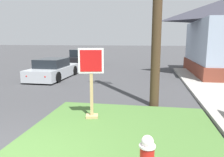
{
  "coord_description": "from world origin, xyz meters",
  "views": [
    {
      "loc": [
        2.65,
        -3.35,
        2.43
      ],
      "look_at": [
        1.62,
        2.64,
        1.33
      ],
      "focal_mm": 34.97,
      "sensor_mm": 36.0,
      "label": 1
    }
  ],
  "objects_px": {
    "parked_sedan_silver": "(53,70)",
    "pickup_truck_black": "(83,58)",
    "stop_sign": "(91,85)",
    "manhole_cover": "(67,116)"
  },
  "relations": [
    {
      "from": "stop_sign",
      "to": "parked_sedan_silver",
      "type": "relative_size",
      "value": 0.47
    },
    {
      "from": "stop_sign",
      "to": "parked_sedan_silver",
      "type": "height_order",
      "value": "stop_sign"
    },
    {
      "from": "manhole_cover",
      "to": "pickup_truck_black",
      "type": "distance_m",
      "value": 14.36
    },
    {
      "from": "manhole_cover",
      "to": "pickup_truck_black",
      "type": "bearing_deg",
      "value": 105.03
    },
    {
      "from": "parked_sedan_silver",
      "to": "pickup_truck_black",
      "type": "bearing_deg",
      "value": 92.55
    },
    {
      "from": "manhole_cover",
      "to": "parked_sedan_silver",
      "type": "relative_size",
      "value": 0.16
    },
    {
      "from": "parked_sedan_silver",
      "to": "pickup_truck_black",
      "type": "xyz_separation_m",
      "value": [
        -0.33,
        7.42,
        0.07
      ]
    },
    {
      "from": "stop_sign",
      "to": "parked_sedan_silver",
      "type": "bearing_deg",
      "value": 122.8
    },
    {
      "from": "stop_sign",
      "to": "parked_sedan_silver",
      "type": "xyz_separation_m",
      "value": [
        -4.25,
        6.6,
        -0.56
      ]
    },
    {
      "from": "manhole_cover",
      "to": "parked_sedan_silver",
      "type": "distance_m",
      "value": 7.3
    }
  ]
}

